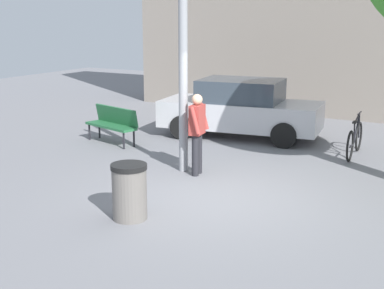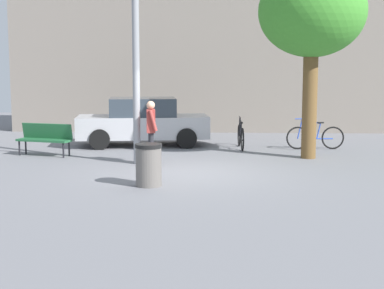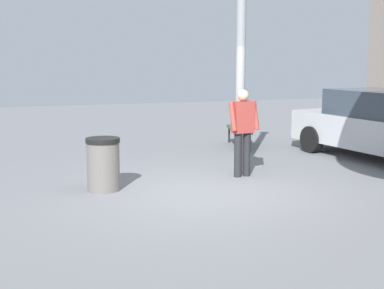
{
  "view_description": "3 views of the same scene",
  "coord_description": "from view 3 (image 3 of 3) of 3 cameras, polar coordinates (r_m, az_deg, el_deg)",
  "views": [
    {
      "loc": [
        4.19,
        -8.38,
        3.23
      ],
      "look_at": [
        -1.01,
        0.88,
        0.68
      ],
      "focal_mm": 51.0,
      "sensor_mm": 36.0,
      "label": 1
    },
    {
      "loc": [
        0.72,
        -13.76,
        2.55
      ],
      "look_at": [
        0.09,
        0.41,
        0.63
      ],
      "focal_mm": 53.89,
      "sensor_mm": 36.0,
      "label": 2
    },
    {
      "loc": [
        8.51,
        -3.2,
        2.28
      ],
      "look_at": [
        -1.18,
        0.13,
        0.64
      ],
      "focal_mm": 51.54,
      "sensor_mm": 36.0,
      "label": 3
    }
  ],
  "objects": [
    {
      "name": "ground_plane",
      "position": [
        9.37,
        1.63,
        -5.01
      ],
      "size": [
        36.0,
        36.0,
        0.0
      ],
      "primitive_type": "plane",
      "color": "slate"
    },
    {
      "name": "lamppost",
      "position": [
        10.83,
        5.08,
        10.19
      ],
      "size": [
        0.28,
        0.28,
        4.67
      ],
      "color": "gray",
      "rests_on": "ground_plane"
    },
    {
      "name": "person_by_lamppost",
      "position": [
        10.51,
        5.28,
        1.85
      ],
      "size": [
        0.34,
        0.62,
        1.67
      ],
      "color": "#232328",
      "rests_on": "ground_plane"
    },
    {
      "name": "park_bench",
      "position": [
        14.08,
        5.23,
        1.96
      ],
      "size": [
        1.67,
        0.88,
        0.92
      ],
      "color": "#236038",
      "rests_on": "ground_plane"
    },
    {
      "name": "parked_car_silver",
      "position": [
        13.02,
        18.86,
        1.94
      ],
      "size": [
        4.4,
        2.27,
        1.55
      ],
      "color": "#B7B7BC",
      "rests_on": "ground_plane"
    },
    {
      "name": "trash_bin",
      "position": [
        9.56,
        -9.16,
        -2.01
      ],
      "size": [
        0.58,
        0.58,
        0.91
      ],
      "color": "#66605B",
      "rests_on": "ground_plane"
    }
  ]
}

